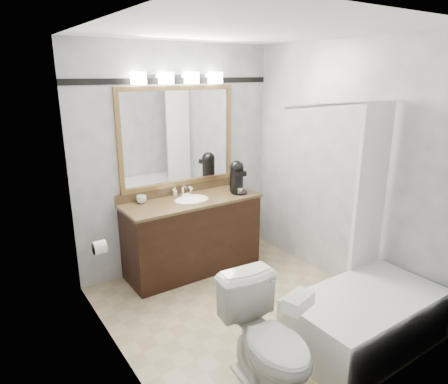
{
  "coord_description": "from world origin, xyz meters",
  "views": [
    {
      "loc": [
        -2.04,
        -2.64,
        2.18
      ],
      "look_at": [
        -0.02,
        0.35,
        1.1
      ],
      "focal_mm": 32.0,
      "sensor_mm": 36.0,
      "label": 1
    }
  ],
  "objects": [
    {
      "name": "bathtub",
      "position": [
        0.55,
        -0.9,
        0.28
      ],
      "size": [
        1.3,
        0.75,
        1.96
      ],
      "color": "white",
      "rests_on": "ground"
    },
    {
      "name": "tissue_box",
      "position": [
        -0.47,
        -1.12,
        0.84
      ],
      "size": [
        0.24,
        0.17,
        0.09
      ],
      "primitive_type": "cube",
      "rotation": [
        0.0,
        0.0,
        0.27
      ],
      "color": "white",
      "rests_on": "toilet"
    },
    {
      "name": "vanity_light_bar",
      "position": [
        0.0,
        1.23,
        2.13
      ],
      "size": [
        1.02,
        0.14,
        0.12
      ],
      "color": "silver",
      "rests_on": "room"
    },
    {
      "name": "soap_bar",
      "position": [
        -0.0,
        1.13,
        0.86
      ],
      "size": [
        0.1,
        0.08,
        0.03
      ],
      "primitive_type": "cube",
      "rotation": [
        0.0,
        0.0,
        0.22
      ],
      "color": "beige",
      "rests_on": "vanity"
    },
    {
      "name": "room",
      "position": [
        0.0,
        0.0,
        1.25
      ],
      "size": [
        2.42,
        2.62,
        2.52
      ],
      "color": "tan",
      "rests_on": "ground"
    },
    {
      "name": "mirror",
      "position": [
        0.0,
        1.28,
        1.5
      ],
      "size": [
        1.4,
        0.04,
        1.1
      ],
      "color": "olive",
      "rests_on": "room"
    },
    {
      "name": "vanity",
      "position": [
        0.0,
        1.02,
        0.44
      ],
      "size": [
        1.53,
        0.58,
        0.97
      ],
      "color": "black",
      "rests_on": "ground"
    },
    {
      "name": "accent_stripe",
      "position": [
        0.0,
        1.29,
        2.1
      ],
      "size": [
        2.4,
        0.01,
        0.06
      ],
      "primitive_type": "cube",
      "color": "black",
      "rests_on": "room"
    },
    {
      "name": "tp_roll",
      "position": [
        -1.14,
        0.66,
        0.7
      ],
      "size": [
        0.11,
        0.12,
        0.12
      ],
      "primitive_type": "cylinder",
      "rotation": [
        0.0,
        1.57,
        0.0
      ],
      "color": "white",
      "rests_on": "room"
    },
    {
      "name": "coffee_maker",
      "position": [
        0.58,
        0.97,
        1.04
      ],
      "size": [
        0.19,
        0.24,
        0.37
      ],
      "rotation": [
        0.0,
        0.0,
        -0.12
      ],
      "color": "black",
      "rests_on": "vanity"
    },
    {
      "name": "soap_bottle_a",
      "position": [
        -0.09,
        1.23,
        0.9
      ],
      "size": [
        0.05,
        0.06,
        0.1
      ],
      "primitive_type": "imported",
      "rotation": [
        0.0,
        0.0,
        -0.3
      ],
      "color": "white",
      "rests_on": "vanity"
    },
    {
      "name": "toilet",
      "position": [
        -0.47,
        -0.87,
        0.4
      ],
      "size": [
        0.52,
        0.82,
        0.8
      ],
      "primitive_type": "imported",
      "rotation": [
        0.0,
        0.0,
        -0.09
      ],
      "color": "white",
      "rests_on": "ground"
    },
    {
      "name": "cup_left",
      "position": [
        -0.51,
        1.2,
        0.89
      ],
      "size": [
        0.13,
        0.13,
        0.08
      ],
      "primitive_type": "imported",
      "rotation": [
        0.0,
        0.0,
        0.3
      ],
      "color": "white",
      "rests_on": "vanity"
    }
  ]
}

